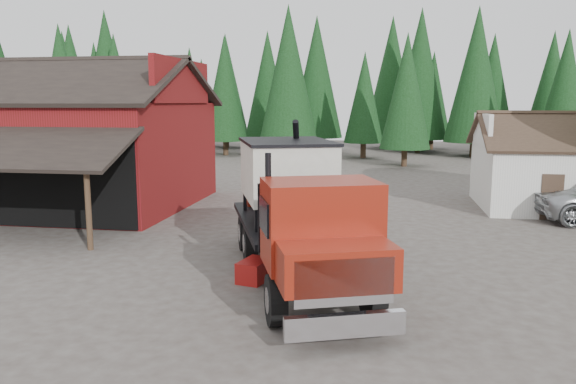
# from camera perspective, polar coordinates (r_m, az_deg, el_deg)

# --- Properties ---
(ground) EXTENTS (120.00, 120.00, 0.00)m
(ground) POSITION_cam_1_polar(r_m,az_deg,el_deg) (16.66, -5.72, -8.53)
(ground) COLOR #433A34
(ground) RESTS_ON ground
(red_barn) EXTENTS (12.80, 13.63, 7.18)m
(red_barn) POSITION_cam_1_polar(r_m,az_deg,el_deg) (29.55, -21.60, 3.92)
(red_barn) COLOR maroon
(red_barn) RESTS_ON ground
(farmhouse) EXTENTS (8.60, 6.42, 4.65)m
(farmhouse) POSITION_cam_1_polar(r_m,az_deg,el_deg) (29.82, 26.56, 1.66)
(farmhouse) COLOR silver
(farmhouse) RESTS_ON ground
(conifer_backdrop) EXTENTS (76.00, 16.00, 16.00)m
(conifer_backdrop) POSITION_cam_1_polar(r_m,az_deg,el_deg) (57.68, 5.29, 4.06)
(conifer_backdrop) COLOR black
(conifer_backdrop) RESTS_ON ground
(near_pine_a) EXTENTS (4.40, 4.40, 11.40)m
(near_pine_a) POSITION_cam_1_polar(r_m,az_deg,el_deg) (50.65, -22.03, 9.99)
(near_pine_a) COLOR #382619
(near_pine_a) RESTS_ON ground
(near_pine_b) EXTENTS (3.96, 3.96, 10.40)m
(near_pine_b) POSITION_cam_1_polar(r_m,az_deg,el_deg) (45.35, 11.94, 9.99)
(near_pine_b) COLOR #382619
(near_pine_b) RESTS_ON ground
(near_pine_d) EXTENTS (5.28, 5.28, 13.40)m
(near_pine_d) POSITION_cam_1_polar(r_m,az_deg,el_deg) (50.05, 0.04, 11.81)
(near_pine_d) COLOR #382619
(near_pine_d) RESTS_ON ground
(feed_truck) EXTENTS (5.85, 10.27, 4.50)m
(feed_truck) POSITION_cam_1_polar(r_m,az_deg,el_deg) (15.89, 0.97, -1.53)
(feed_truck) COLOR black
(feed_truck) RESTS_ON ground
(equip_box) EXTENTS (0.94, 1.24, 0.60)m
(equip_box) POSITION_cam_1_polar(r_m,az_deg,el_deg) (16.15, -3.40, -7.96)
(equip_box) COLOR maroon
(equip_box) RESTS_ON ground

